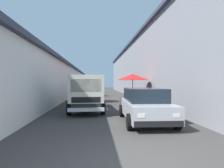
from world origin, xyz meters
The scene contains 11 objects.
ground centered at (13.50, 0.00, 0.00)m, with size 90.00×90.00×0.00m, color #3D3A38.
building_left_whitewash centered at (15.75, 6.96, 1.83)m, with size 49.80×7.50×3.64m.
building_right_concrete centered at (15.75, -6.96, 3.25)m, with size 49.80×7.50×6.49m.
fruit_stall_near_right centered at (12.43, 1.31, 1.73)m, with size 2.46×2.46×2.25m.
fruit_stall_far_left centered at (10.51, -2.13, 1.90)m, with size 2.44×2.44×2.43m.
fruit_stall_far_right centered at (19.03, 1.60, 1.68)m, with size 2.44×2.44×2.23m.
hatchback_car centered at (4.24, -1.43, 0.74)m, with size 3.95×2.01×1.45m.
delivery_truck centered at (6.86, 1.22, 1.04)m, with size 5.00×2.16×2.08m.
vendor_by_crates centered at (17.54, 1.25, 0.86)m, with size 0.61×0.24×1.51m.
parked_scooter centered at (15.07, 2.61, 0.45)m, with size 1.68×0.54×1.14m.
plastic_stool centered at (10.46, 2.38, 0.33)m, with size 0.30×0.30×0.43m.
Camera 1 is at (-3.70, 0.67, 1.72)m, focal length 30.22 mm.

